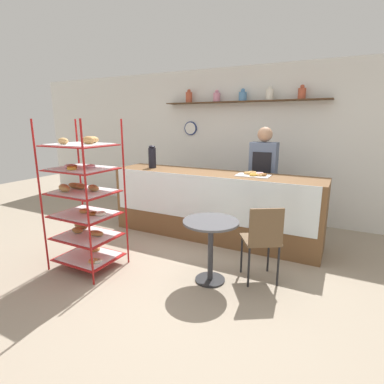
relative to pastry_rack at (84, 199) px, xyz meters
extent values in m
plane|color=gray|center=(0.97, 0.53, -0.86)|extent=(14.00, 14.00, 0.00)
cube|color=white|center=(0.97, 2.93, 0.49)|extent=(10.00, 0.06, 2.70)
cube|color=#4C331E|center=(0.97, 2.78, 1.23)|extent=(2.94, 0.24, 0.02)
cylinder|color=#B24C33|center=(-0.06, 2.78, 1.34)|extent=(0.12, 0.12, 0.19)
sphere|color=#B24C33|center=(-0.06, 2.78, 1.45)|extent=(0.07, 0.07, 0.07)
cylinder|color=#CC7F99|center=(0.51, 2.78, 1.32)|extent=(0.13, 0.13, 0.16)
sphere|color=#CC7F99|center=(0.51, 2.78, 1.42)|extent=(0.07, 0.07, 0.07)
cylinder|color=#4C7FB2|center=(1.00, 2.78, 1.32)|extent=(0.14, 0.14, 0.15)
sphere|color=#4C7FB2|center=(1.00, 2.78, 1.41)|extent=(0.08, 0.08, 0.08)
cylinder|color=silver|center=(1.46, 2.78, 1.33)|extent=(0.13, 0.13, 0.18)
sphere|color=silver|center=(1.46, 2.78, 1.44)|extent=(0.07, 0.07, 0.07)
cylinder|color=#B24C33|center=(1.97, 2.78, 1.32)|extent=(0.12, 0.12, 0.17)
sphere|color=#B24C33|center=(1.97, 2.78, 1.43)|extent=(0.07, 0.07, 0.07)
cylinder|color=navy|center=(-0.08, 2.88, 0.76)|extent=(0.26, 0.03, 0.26)
cylinder|color=white|center=(-0.08, 2.86, 0.76)|extent=(0.23, 0.00, 0.23)
cube|color=brown|center=(0.97, 1.59, -0.35)|extent=(3.18, 0.66, 1.01)
cube|color=silver|center=(0.97, 1.26, -0.17)|extent=(3.05, 0.01, 0.65)
cylinder|color=#A51919|center=(-0.36, -0.30, 0.03)|extent=(0.02, 0.02, 1.78)
cylinder|color=#A51919|center=(0.38, -0.30, 0.03)|extent=(0.02, 0.02, 1.78)
cylinder|color=#A51919|center=(-0.36, 0.30, 0.03)|extent=(0.02, 0.02, 1.78)
cylinder|color=#A51919|center=(0.38, 0.30, 0.03)|extent=(0.02, 0.02, 1.78)
cube|color=#A51919|center=(0.01, 0.00, -0.74)|extent=(0.71, 0.57, 0.01)
cube|color=silver|center=(0.01, 0.00, -0.73)|extent=(0.62, 0.51, 0.01)
torus|color=tan|center=(-0.04, 0.15, -0.70)|extent=(0.13, 0.13, 0.04)
torus|color=tan|center=(0.19, -0.11, -0.70)|extent=(0.11, 0.11, 0.04)
torus|color=silver|center=(0.22, -0.08, -0.70)|extent=(0.12, 0.12, 0.03)
cube|color=#A51919|center=(0.01, 0.00, -0.46)|extent=(0.71, 0.57, 0.01)
cube|color=silver|center=(0.01, 0.00, -0.45)|extent=(0.62, 0.51, 0.01)
ellipsoid|color=#B27F47|center=(0.13, 0.02, -0.41)|extent=(0.21, 0.12, 0.06)
ellipsoid|color=olive|center=(-0.14, -0.01, -0.41)|extent=(0.16, 0.10, 0.07)
ellipsoid|color=olive|center=(-0.22, 0.12, -0.41)|extent=(0.23, 0.08, 0.07)
cube|color=#A51919|center=(0.01, 0.00, -0.19)|extent=(0.71, 0.57, 0.01)
cube|color=silver|center=(0.01, 0.00, -0.18)|extent=(0.62, 0.51, 0.01)
torus|color=tan|center=(-0.03, 0.02, -0.15)|extent=(0.12, 0.12, 0.04)
torus|color=brown|center=(0.14, -0.01, -0.16)|extent=(0.11, 0.11, 0.03)
torus|color=silver|center=(0.22, 0.03, -0.16)|extent=(0.12, 0.12, 0.04)
cube|color=#A51919|center=(0.01, 0.00, 0.08)|extent=(0.71, 0.57, 0.01)
cube|color=silver|center=(0.01, 0.00, 0.09)|extent=(0.62, 0.51, 0.01)
ellipsoid|color=#B27F47|center=(0.12, 0.05, 0.14)|extent=(0.20, 0.13, 0.08)
ellipsoid|color=#B27F47|center=(-0.11, 0.06, 0.13)|extent=(0.21, 0.14, 0.06)
ellipsoid|color=#B27F47|center=(-0.16, -0.13, 0.15)|extent=(0.23, 0.15, 0.09)
ellipsoid|color=#B27F47|center=(-0.14, 0.07, 0.13)|extent=(0.18, 0.13, 0.06)
ellipsoid|color=olive|center=(-0.19, 0.05, 0.13)|extent=(0.23, 0.09, 0.07)
cube|color=#A51919|center=(0.01, 0.00, 0.36)|extent=(0.71, 0.57, 0.01)
cube|color=silver|center=(0.01, 0.00, 0.37)|extent=(0.62, 0.51, 0.01)
torus|color=gold|center=(0.03, -0.16, 0.39)|extent=(0.11, 0.11, 0.03)
torus|color=#EAB2C1|center=(0.08, 0.06, 0.39)|extent=(0.12, 0.12, 0.03)
torus|color=brown|center=(-0.08, -0.07, 0.39)|extent=(0.13, 0.13, 0.04)
torus|color=#EAB2C1|center=(-0.09, -0.07, 0.39)|extent=(0.14, 0.14, 0.04)
cube|color=#A51919|center=(0.01, 0.00, 0.63)|extent=(0.71, 0.57, 0.01)
cube|color=silver|center=(0.01, 0.00, 0.64)|extent=(0.62, 0.51, 0.01)
ellipsoid|color=olive|center=(0.07, 0.07, 0.68)|extent=(0.18, 0.12, 0.06)
ellipsoid|color=tan|center=(0.06, 0.15, 0.69)|extent=(0.17, 0.12, 0.08)
ellipsoid|color=olive|center=(-0.21, -0.03, 0.68)|extent=(0.18, 0.11, 0.06)
ellipsoid|color=tan|center=(-0.09, -0.14, 0.68)|extent=(0.19, 0.10, 0.07)
ellipsoid|color=#B27F47|center=(0.14, 0.01, 0.69)|extent=(0.21, 0.11, 0.09)
cube|color=#282833|center=(1.58, 2.14, -0.40)|extent=(0.24, 0.19, 0.91)
cube|color=slate|center=(1.58, 2.14, 0.32)|extent=(0.41, 0.22, 0.54)
cube|color=black|center=(1.58, 2.02, 0.22)|extent=(0.28, 0.01, 0.45)
sphere|color=tan|center=(1.58, 2.14, 0.70)|extent=(0.23, 0.23, 0.23)
cylinder|color=#262628|center=(1.48, 0.36, -0.85)|extent=(0.34, 0.34, 0.02)
cylinder|color=#333338|center=(1.48, 0.36, -0.51)|extent=(0.06, 0.06, 0.66)
cylinder|color=#4C4C51|center=(1.48, 0.36, -0.16)|extent=(0.61, 0.61, 0.02)
cylinder|color=black|center=(2.01, 0.88, -0.63)|extent=(0.02, 0.02, 0.46)
cylinder|color=black|center=(1.73, 0.71, -0.63)|extent=(0.02, 0.02, 0.46)
cylinder|color=black|center=(2.18, 0.60, -0.63)|extent=(0.02, 0.02, 0.46)
cylinder|color=black|center=(1.90, 0.43, -0.63)|extent=(0.02, 0.02, 0.46)
cube|color=brown|center=(1.95, 0.66, -0.38)|extent=(0.52, 0.52, 0.03)
cube|color=brown|center=(2.05, 0.51, -0.17)|extent=(0.32, 0.22, 0.40)
cylinder|color=black|center=(-0.10, 1.57, 0.32)|extent=(0.12, 0.12, 0.32)
ellipsoid|color=black|center=(-0.10, 1.57, 0.50)|extent=(0.10, 0.10, 0.05)
cube|color=silver|center=(1.58, 1.58, 0.16)|extent=(0.46, 0.28, 0.01)
torus|color=brown|center=(1.71, 1.59, 0.18)|extent=(0.11, 0.11, 0.03)
torus|color=tan|center=(1.49, 1.64, 0.18)|extent=(0.12, 0.12, 0.03)
torus|color=tan|center=(1.68, 1.59, 0.18)|extent=(0.13, 0.13, 0.03)
torus|color=#EAB2C1|center=(1.66, 1.64, 0.18)|extent=(0.11, 0.11, 0.03)
torus|color=tan|center=(1.54, 1.66, 0.19)|extent=(0.13, 0.13, 0.04)
torus|color=gold|center=(1.59, 1.53, 0.18)|extent=(0.10, 0.10, 0.03)
camera|label=1|loc=(2.71, -2.45, 0.89)|focal=28.00mm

